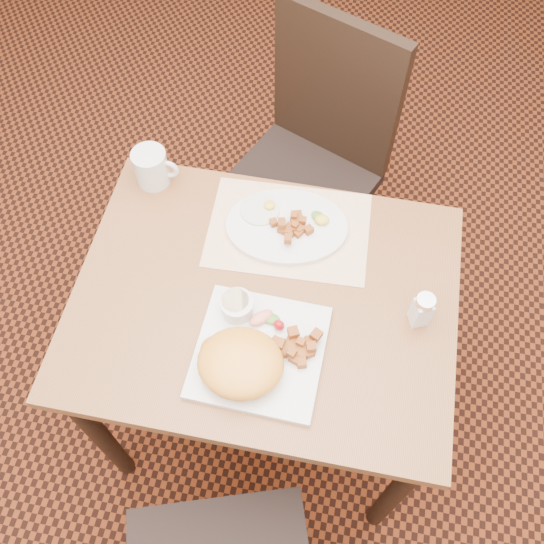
{
  "coord_description": "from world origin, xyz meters",
  "views": [
    {
      "loc": [
        0.15,
        -0.66,
        2.0
      ],
      "look_at": [
        0.01,
        0.03,
        0.82
      ],
      "focal_mm": 40.0,
      "sensor_mm": 36.0,
      "label": 1
    }
  ],
  "objects_px": {
    "plate_square": "(260,352)",
    "table": "(265,318)",
    "plate_oval": "(287,226)",
    "coffee_mug": "(152,167)",
    "salt_shaker": "(422,310)",
    "chair_far": "(312,154)"
  },
  "relations": [
    {
      "from": "plate_square",
      "to": "table",
      "type": "bearing_deg",
      "value": 97.25
    },
    {
      "from": "chair_far",
      "to": "coffee_mug",
      "type": "distance_m",
      "value": 0.58
    },
    {
      "from": "chair_far",
      "to": "salt_shaker",
      "type": "distance_m",
      "value": 0.77
    },
    {
      "from": "table",
      "to": "plate_square",
      "type": "distance_m",
      "value": 0.19
    },
    {
      "from": "chair_far",
      "to": "salt_shaker",
      "type": "height_order",
      "value": "chair_far"
    },
    {
      "from": "chair_far",
      "to": "plate_square",
      "type": "xyz_separation_m",
      "value": [
        -0.0,
        -0.79,
        0.22
      ]
    },
    {
      "from": "plate_square",
      "to": "plate_oval",
      "type": "bearing_deg",
      "value": 90.24
    },
    {
      "from": "table",
      "to": "plate_square",
      "type": "height_order",
      "value": "plate_square"
    },
    {
      "from": "table",
      "to": "chair_far",
      "type": "relative_size",
      "value": 0.93
    },
    {
      "from": "plate_square",
      "to": "salt_shaker",
      "type": "bearing_deg",
      "value": 24.05
    },
    {
      "from": "plate_square",
      "to": "coffee_mug",
      "type": "height_order",
      "value": "coffee_mug"
    },
    {
      "from": "chair_far",
      "to": "plate_square",
      "type": "height_order",
      "value": "chair_far"
    },
    {
      "from": "table",
      "to": "salt_shaker",
      "type": "height_order",
      "value": "salt_shaker"
    },
    {
      "from": "table",
      "to": "chair_far",
      "type": "distance_m",
      "value": 0.65
    },
    {
      "from": "plate_oval",
      "to": "salt_shaker",
      "type": "bearing_deg",
      "value": -29.43
    },
    {
      "from": "coffee_mug",
      "to": "chair_far",
      "type": "bearing_deg",
      "value": 43.42
    },
    {
      "from": "salt_shaker",
      "to": "coffee_mug",
      "type": "height_order",
      "value": "same"
    },
    {
      "from": "chair_far",
      "to": "plate_oval",
      "type": "xyz_separation_m",
      "value": [
        -0.01,
        -0.44,
        0.22
      ]
    },
    {
      "from": "plate_oval",
      "to": "coffee_mug",
      "type": "xyz_separation_m",
      "value": [
        -0.37,
        0.09,
        0.04
      ]
    },
    {
      "from": "plate_oval",
      "to": "chair_far",
      "type": "bearing_deg",
      "value": 89.2
    },
    {
      "from": "salt_shaker",
      "to": "coffee_mug",
      "type": "xyz_separation_m",
      "value": [
        -0.71,
        0.28,
        -0.0
      ]
    },
    {
      "from": "chair_far",
      "to": "salt_shaker",
      "type": "relative_size",
      "value": 9.7
    }
  ]
}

